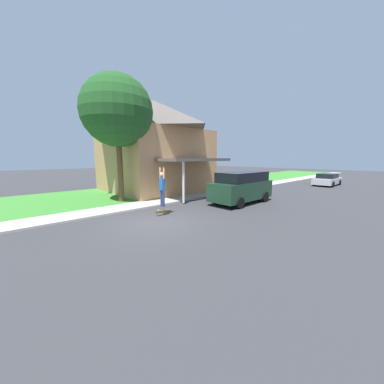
# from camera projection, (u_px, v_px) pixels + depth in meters

# --- Properties ---
(ground_plane) EXTENTS (120.00, 120.00, 0.00)m
(ground_plane) POSITION_uv_depth(u_px,v_px,m) (155.00, 222.00, 10.11)
(ground_plane) COLOR #333335
(lawn) EXTENTS (10.00, 80.00, 0.08)m
(lawn) POSITION_uv_depth(u_px,v_px,m) (162.00, 190.00, 19.93)
(lawn) COLOR #387F2D
(lawn) RESTS_ON ground_plane
(sidewalk) EXTENTS (1.80, 80.00, 0.10)m
(sidewalk) POSITION_uv_depth(u_px,v_px,m) (194.00, 196.00, 16.74)
(sidewalk) COLOR #ADA89E
(sidewalk) RESTS_ON ground_plane
(house) EXTENTS (11.09, 8.52, 7.94)m
(house) POSITION_uv_depth(u_px,v_px,m) (154.00, 144.00, 19.27)
(house) COLOR tan
(house) RESTS_ON lawn
(lawn_tree_near) EXTENTS (4.55, 4.55, 8.17)m
(lawn_tree_near) POSITION_uv_depth(u_px,v_px,m) (117.00, 111.00, 13.67)
(lawn_tree_near) COLOR brown
(lawn_tree_near) RESTS_ON lawn
(suv_parked) EXTENTS (2.09, 4.76, 2.08)m
(suv_parked) POSITION_uv_depth(u_px,v_px,m) (242.00, 187.00, 14.29)
(suv_parked) COLOR #193823
(suv_parked) RESTS_ON ground_plane
(car_down_street) EXTENTS (1.97, 4.35, 1.33)m
(car_down_street) POSITION_uv_depth(u_px,v_px,m) (327.00, 180.00, 23.58)
(car_down_street) COLOR #B7B7BC
(car_down_street) RESTS_ON ground_plane
(skateboarder) EXTENTS (0.41, 0.24, 2.06)m
(skateboarder) POSITION_uv_depth(u_px,v_px,m) (162.00, 186.00, 11.11)
(skateboarder) COLOR navy
(skateboarder) RESTS_ON ground_plane
(skateboard) EXTENTS (0.25, 0.78, 0.26)m
(skateboard) POSITION_uv_depth(u_px,v_px,m) (162.00, 211.00, 11.31)
(skateboard) COLOR #A89323
(skateboard) RESTS_ON ground_plane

